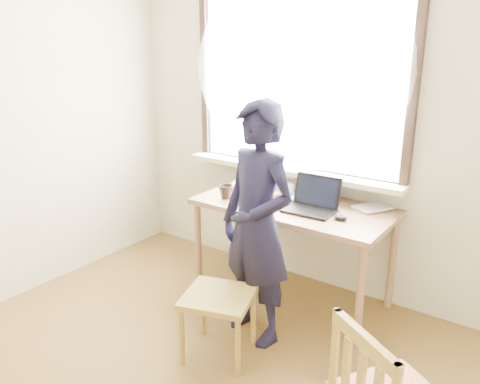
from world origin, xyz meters
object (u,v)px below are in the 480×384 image
Objects in this scene: desk at (293,214)px; laptop at (313,202)px; mug_white at (287,190)px; mug_dark at (226,192)px; work_chair at (219,304)px; person at (257,225)px.

laptop is at bearing -10.31° from desk.
mug_white is 0.47m from mug_dark.
desk is at bearing 88.41° from work_chair.
desk is 4.06× the size of laptop.
mug_white is 0.71m from person.
work_chair is (0.46, -0.68, -0.46)m from mug_dark.
mug_white is (-0.14, 0.14, 0.12)m from desk.
person is (0.07, 0.32, 0.43)m from work_chair.
person reaches higher than mug_white.
work_chair is 0.33× the size of person.
desk reaches higher than work_chair.
person is (-0.12, -0.51, -0.03)m from laptop.
laptop is 0.53m from person.
laptop reaches higher than mug_dark.
laptop is 0.97m from work_chair.
laptop is at bearing 77.01° from work_chair.
mug_dark is (-0.65, -0.15, -0.00)m from laptop.
work_chair is (0.12, -1.00, -0.46)m from mug_white.
work_chair is at bearing -83.37° from mug_white.
work_chair is at bearing -102.99° from laptop.
mug_white is 0.07× the size of person.
mug_white is at bearing 135.05° from desk.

